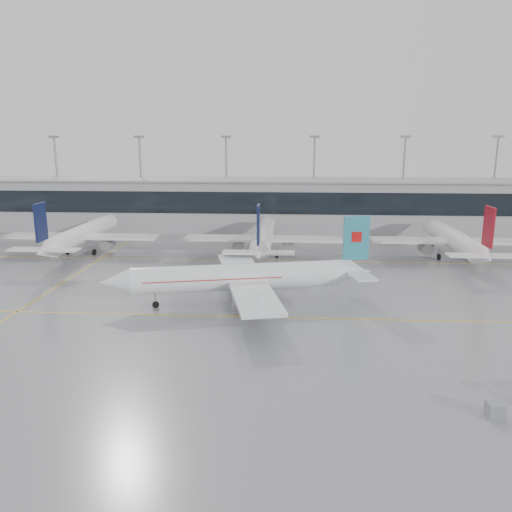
{
  "coord_description": "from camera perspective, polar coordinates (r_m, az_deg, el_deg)",
  "views": [
    {
      "loc": [
        4.45,
        -58.57,
        21.44
      ],
      "look_at": [
        0.0,
        12.0,
        5.0
      ],
      "focal_mm": 35.0,
      "sensor_mm": 36.0,
      "label": 1
    }
  ],
  "objects": [
    {
      "name": "ground",
      "position": [
        62.53,
        -0.7,
        -6.96
      ],
      "size": [
        320.0,
        320.0,
        0.0
      ],
      "primitive_type": "plane",
      "color": "gray",
      "rests_on": "ground"
    },
    {
      "name": "taxi_line_main",
      "position": [
        62.53,
        -0.7,
        -6.96
      ],
      "size": [
        120.0,
        0.25,
        0.01
      ],
      "primitive_type": "cube",
      "color": "#EEAF11",
      "rests_on": "ground"
    },
    {
      "name": "taxi_line_north",
      "position": [
        91.24,
        0.71,
        -0.5
      ],
      "size": [
        120.0,
        0.25,
        0.01
      ],
      "primitive_type": "cube",
      "color": "#EEAF11",
      "rests_on": "ground"
    },
    {
      "name": "taxi_line_cross",
      "position": [
        84.02,
        -20.76,
        -2.57
      ],
      "size": [
        0.25,
        60.0,
        0.01
      ],
      "primitive_type": "cube",
      "color": "#EEAF11",
      "rests_on": "ground"
    },
    {
      "name": "terminal",
      "position": [
        121.64,
        1.49,
        5.79
      ],
      "size": [
        180.0,
        15.0,
        12.0
      ],
      "primitive_type": "cube",
      "color": "#949498",
      "rests_on": "ground"
    },
    {
      "name": "terminal_glass",
      "position": [
        113.96,
        1.35,
        6.06
      ],
      "size": [
        180.0,
        0.2,
        5.0
      ],
      "primitive_type": "cube",
      "color": "black",
      "rests_on": "ground"
    },
    {
      "name": "terminal_roof",
      "position": [
        121.01,
        1.51,
        8.7
      ],
      "size": [
        182.0,
        16.0,
        0.4
      ],
      "primitive_type": "cube",
      "color": "gray",
      "rests_on": "ground"
    },
    {
      "name": "light_masts",
      "position": [
        126.91,
        1.61,
        9.43
      ],
      "size": [
        156.4,
        1.0,
        22.6
      ],
      "color": "gray",
      "rests_on": "ground"
    },
    {
      "name": "air_canada_jet",
      "position": [
        66.43,
        -1.35,
        -2.45
      ],
      "size": [
        36.38,
        29.52,
        11.52
      ],
      "rotation": [
        0.0,
        0.0,
        3.36
      ],
      "color": "white",
      "rests_on": "ground"
    },
    {
      "name": "parked_jet_b",
      "position": [
        101.89,
        -19.25,
        2.33
      ],
      "size": [
        29.64,
        36.96,
        11.72
      ],
      "rotation": [
        0.0,
        0.0,
        1.57
      ],
      "color": "white",
      "rests_on": "ground"
    },
    {
      "name": "parked_jet_c",
      "position": [
        94.05,
        0.83,
        2.22
      ],
      "size": [
        29.64,
        36.96,
        11.72
      ],
      "rotation": [
        0.0,
        0.0,
        1.57
      ],
      "color": "white",
      "rests_on": "ground"
    },
    {
      "name": "parked_jet_d",
      "position": [
        98.79,
        21.57,
        1.83
      ],
      "size": [
        29.64,
        36.96,
        11.72
      ],
      "rotation": [
        0.0,
        0.0,
        1.57
      ],
      "color": "white",
      "rests_on": "ground"
    },
    {
      "name": "gse_unit",
      "position": [
        45.31,
        25.66,
        -15.63
      ],
      "size": [
        1.32,
        1.23,
        1.29
      ],
      "primitive_type": "cube",
      "rotation": [
        0.0,
        0.0,
        0.03
      ],
      "color": "gray",
      "rests_on": "ground"
    }
  ]
}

